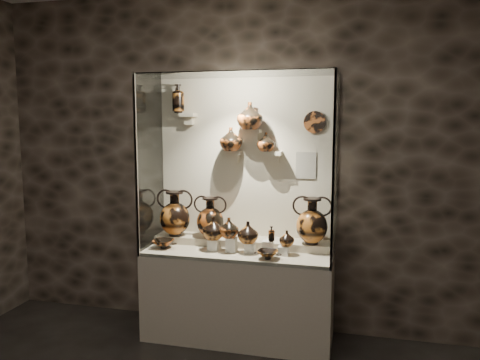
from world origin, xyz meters
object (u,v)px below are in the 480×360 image
amphora_right (312,221)px  jug_c (248,232)px  jug_b (229,228)px  ovoid_vase_b (250,116)px  ovoid_vase_c (266,142)px  lekythos_tall (178,97)px  amphora_left (175,213)px  kylix_right (268,254)px  jug_a (214,228)px  amphora_mid (210,217)px  ovoid_vase_a (231,139)px  kylix_left (164,243)px  lekythos_small (271,233)px  jug_e (287,238)px

amphora_right → jug_c: size_ratio=2.17×
jug_b → ovoid_vase_b: 1.03m
ovoid_vase_c → lekythos_tall: bearing=168.5°
amphora_left → kylix_right: size_ratio=1.92×
amphora_left → ovoid_vase_b: bearing=9.1°
kylix_right → lekythos_tall: 1.70m
jug_a → ovoid_vase_c: (0.43, 0.25, 0.77)m
ovoid_vase_c → jug_b: bearing=-145.6°
amphora_mid → ovoid_vase_c: ovoid_vase_c is taller
jug_a → ovoid_vase_a: bearing=60.3°
amphora_right → ovoid_vase_b: bearing=155.7°
jug_c → ovoid_vase_b: (-0.04, 0.23, 1.02)m
amphora_left → kylix_left: (-0.03, -0.21, -0.24)m
jug_c → lekythos_small: jug_c is taller
jug_a → kylix_left: 0.49m
kylix_left → ovoid_vase_a: 1.14m
kylix_left → jug_b: bearing=-12.0°
jug_c → ovoid_vase_c: bearing=59.9°
kylix_left → amphora_left: bearing=66.8°
amphora_mid → lekythos_small: amphora_mid is taller
amphora_left → kylix_right: amphora_left is taller
ovoid_vase_b → amphora_left: bearing=-178.1°
kylix_right → ovoid_vase_c: bearing=80.7°
lekythos_tall → kylix_right: bearing=-22.1°
ovoid_vase_b → amphora_right: bearing=-7.5°
jug_a → jug_b: jug_b is taller
amphora_mid → amphora_right: (0.95, -0.01, 0.02)m
amphora_right → ovoid_vase_c: 0.82m
jug_c → jug_b: bearing=174.5°
lekythos_tall → ovoid_vase_b: lekythos_tall is taller
jug_a → ovoid_vase_c: 0.92m
jug_c → ovoid_vase_c: ovoid_vase_c is taller
jug_e → ovoid_vase_c: size_ratio=0.79×
amphora_mid → jug_b: size_ratio=2.12×
ovoid_vase_a → amphora_left: bearing=-160.0°
kylix_right → lekythos_tall: bearing=133.0°
lekythos_small → ovoid_vase_c: 0.83m
lekythos_small → kylix_left: lekythos_small is taller
kylix_left → jug_a: bearing=-8.7°
jug_c → jug_e: size_ratio=1.41×
amphora_left → amphora_right: bearing=4.8°
kylix_right → lekythos_tall: size_ratio=0.74×
lekythos_small → ovoid_vase_a: ovoid_vase_a is taller
kylix_right → ovoid_vase_a: ovoid_vase_a is taller
jug_e → lekythos_tall: size_ratio=0.45×
lekythos_small → kylix_left: size_ratio=0.62×
jug_b → kylix_left: jug_b is taller
kylix_right → amphora_left: bearing=139.0°
amphora_left → ovoid_vase_b: ovoid_vase_b is taller
amphora_left → jug_a: amphora_left is taller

